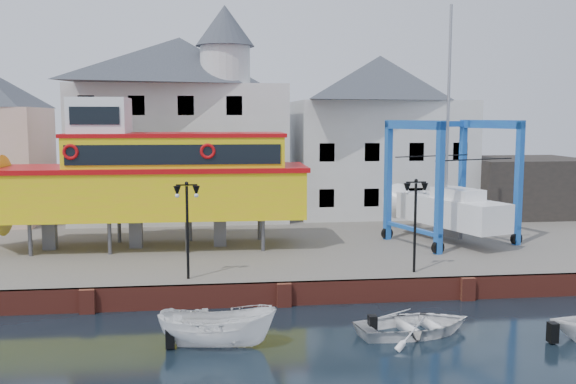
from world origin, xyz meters
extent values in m
plane|color=#16232C|center=(0.00, 0.00, 0.00)|extent=(140.00, 140.00, 0.00)
cube|color=#5F5B54|center=(0.00, 11.00, 0.50)|extent=(44.00, 22.00, 1.00)
cube|color=maroon|center=(0.00, 0.12, 0.50)|extent=(44.00, 0.25, 1.00)
cube|color=maroon|center=(-8.00, -0.05, 0.50)|extent=(0.60, 0.36, 1.00)
cube|color=maroon|center=(0.00, -0.05, 0.50)|extent=(0.60, 0.36, 1.00)
cube|color=maroon|center=(8.00, -0.05, 0.50)|extent=(0.60, 0.36, 1.00)
cube|color=silver|center=(-5.00, 18.50, 5.50)|extent=(14.00, 8.00, 9.00)
pyramid|color=#32373E|center=(-5.00, 18.50, 11.60)|extent=(14.00, 8.00, 3.20)
cube|color=black|center=(-10.50, 14.54, 2.60)|extent=(1.00, 0.08, 1.20)
cube|color=black|center=(-7.50, 14.54, 2.60)|extent=(1.00, 0.08, 1.20)
cube|color=black|center=(-4.50, 14.54, 2.60)|extent=(1.00, 0.08, 1.20)
cube|color=black|center=(-1.50, 14.54, 2.60)|extent=(1.00, 0.08, 1.20)
cube|color=black|center=(-10.50, 14.54, 5.60)|extent=(1.00, 0.08, 1.20)
cube|color=black|center=(-7.50, 14.54, 5.60)|extent=(1.00, 0.08, 1.20)
cube|color=black|center=(-4.50, 14.54, 5.60)|extent=(1.00, 0.08, 1.20)
cube|color=black|center=(-1.50, 14.54, 5.60)|extent=(1.00, 0.08, 1.20)
cube|color=black|center=(-10.50, 14.54, 8.60)|extent=(1.00, 0.08, 1.20)
cube|color=black|center=(-7.50, 14.54, 8.60)|extent=(1.00, 0.08, 1.20)
cube|color=black|center=(-4.50, 14.54, 8.60)|extent=(1.00, 0.08, 1.20)
cube|color=black|center=(-1.50, 14.54, 8.60)|extent=(1.00, 0.08, 1.20)
cylinder|color=silver|center=(-2.00, 16.10, 11.20)|extent=(3.20, 3.20, 2.40)
cone|color=#32373E|center=(-2.00, 16.10, 13.70)|extent=(3.80, 3.80, 2.60)
cube|color=silver|center=(9.00, 19.00, 5.00)|extent=(12.00, 8.00, 8.00)
pyramid|color=#32373E|center=(9.00, 19.00, 10.60)|extent=(12.00, 8.00, 3.20)
cube|color=black|center=(4.50, 15.04, 2.60)|extent=(1.00, 0.08, 1.20)
cube|color=black|center=(7.50, 15.04, 2.60)|extent=(1.00, 0.08, 1.20)
cube|color=black|center=(10.50, 15.04, 2.60)|extent=(1.00, 0.08, 1.20)
cube|color=black|center=(13.50, 15.04, 2.60)|extent=(1.00, 0.08, 1.20)
cube|color=black|center=(4.50, 15.04, 5.60)|extent=(1.00, 0.08, 1.20)
cube|color=black|center=(7.50, 15.04, 5.60)|extent=(1.00, 0.08, 1.20)
cube|color=black|center=(10.50, 15.04, 5.60)|extent=(1.00, 0.08, 1.20)
cube|color=black|center=(13.50, 15.04, 5.60)|extent=(1.00, 0.08, 1.20)
cube|color=black|center=(19.00, 17.00, 3.00)|extent=(8.00, 7.00, 4.00)
cylinder|color=black|center=(-4.00, 1.20, 3.00)|extent=(0.12, 0.12, 4.00)
cube|color=black|center=(-4.00, 1.20, 5.05)|extent=(0.90, 0.06, 0.06)
sphere|color=black|center=(-4.00, 1.20, 5.12)|extent=(0.16, 0.16, 0.16)
cone|color=black|center=(-4.40, 1.20, 4.78)|extent=(0.32, 0.32, 0.45)
sphere|color=white|center=(-4.40, 1.20, 4.60)|extent=(0.18, 0.18, 0.18)
cone|color=black|center=(-3.60, 1.20, 4.78)|extent=(0.32, 0.32, 0.45)
sphere|color=white|center=(-3.60, 1.20, 4.60)|extent=(0.18, 0.18, 0.18)
cylinder|color=black|center=(6.00, 1.20, 3.00)|extent=(0.12, 0.12, 4.00)
cube|color=black|center=(6.00, 1.20, 5.05)|extent=(0.90, 0.06, 0.06)
sphere|color=black|center=(6.00, 1.20, 5.12)|extent=(0.16, 0.16, 0.16)
cone|color=black|center=(5.60, 1.20, 4.78)|extent=(0.32, 0.32, 0.45)
sphere|color=white|center=(5.60, 1.20, 4.60)|extent=(0.18, 0.18, 0.18)
cone|color=black|center=(6.40, 1.20, 4.78)|extent=(0.32, 0.32, 0.45)
sphere|color=white|center=(6.40, 1.20, 4.60)|extent=(0.18, 0.18, 0.18)
cylinder|color=#59595E|center=(-11.99, 6.69, 1.83)|extent=(0.20, 0.20, 1.66)
cylinder|color=#59595E|center=(-11.94, 9.79, 1.83)|extent=(0.20, 0.20, 1.66)
cylinder|color=#59595E|center=(-8.11, 6.64, 1.83)|extent=(0.20, 0.20, 1.66)
cylinder|color=#59595E|center=(-8.07, 9.74, 1.83)|extent=(0.20, 0.20, 1.66)
cylinder|color=#59595E|center=(-4.23, 6.59, 1.83)|extent=(0.20, 0.20, 1.66)
cylinder|color=#59595E|center=(-4.19, 9.69, 1.83)|extent=(0.20, 0.20, 1.66)
cylinder|color=#59595E|center=(-0.36, 6.54, 1.83)|extent=(0.20, 0.20, 1.66)
cylinder|color=#59595E|center=(-0.32, 9.64, 1.83)|extent=(0.20, 0.20, 1.66)
cube|color=#59595E|center=(-11.41, 8.23, 1.83)|extent=(0.67, 0.56, 1.66)
cube|color=#59595E|center=(-6.98, 8.17, 1.83)|extent=(0.67, 0.56, 1.66)
cube|color=#59595E|center=(-2.55, 8.12, 1.83)|extent=(0.67, 0.56, 1.66)
cube|color=#E5E006|center=(-5.87, 8.16, 3.88)|extent=(15.56, 4.42, 2.44)
cube|color=#B70A0E|center=(-5.87, 8.16, 5.21)|extent=(15.89, 4.60, 0.24)
cube|color=#E5E006|center=(-4.77, 8.14, 5.98)|extent=(11.12, 3.91, 1.77)
cube|color=black|center=(-4.79, 6.23, 6.04)|extent=(10.63, 0.20, 1.00)
cube|color=black|center=(-4.74, 10.06, 6.04)|extent=(10.63, 0.20, 1.00)
cube|color=#B70A0E|center=(-4.77, 8.14, 6.97)|extent=(11.35, 4.03, 0.20)
cube|color=white|center=(-8.64, 8.20, 7.88)|extent=(2.92, 2.92, 2.02)
cube|color=black|center=(-8.66, 6.73, 7.96)|extent=(2.42, 0.09, 0.89)
torus|color=#B70A0E|center=(-9.78, 6.25, 6.21)|extent=(0.78, 0.17, 0.78)
torus|color=#B70A0E|center=(-3.13, 6.16, 6.21)|extent=(0.78, 0.17, 0.78)
cube|color=#1D46B1|center=(8.37, 4.71, 4.33)|extent=(0.43, 0.43, 6.66)
cylinder|color=black|center=(8.37, 4.71, 1.33)|extent=(0.71, 0.45, 0.67)
cube|color=#1D46B1|center=(6.88, 8.88, 4.33)|extent=(0.43, 0.43, 6.66)
cylinder|color=black|center=(6.88, 8.88, 1.33)|extent=(0.71, 0.45, 0.67)
cube|color=#1D46B1|center=(13.43, 6.51, 4.33)|extent=(0.43, 0.43, 6.66)
cylinder|color=black|center=(13.43, 6.51, 1.33)|extent=(0.71, 0.45, 0.67)
cube|color=#1D46B1|center=(11.94, 10.68, 4.33)|extent=(0.43, 0.43, 6.66)
cylinder|color=black|center=(11.94, 10.68, 1.33)|extent=(0.71, 0.45, 0.67)
cube|color=#1D46B1|center=(7.62, 6.79, 7.49)|extent=(1.91, 4.59, 0.47)
cube|color=#1D46B1|center=(7.62, 6.79, 1.95)|extent=(1.82, 4.56, 0.20)
cube|color=#1D46B1|center=(12.69, 8.60, 7.49)|extent=(1.91, 4.59, 0.47)
cube|color=#1D46B1|center=(12.69, 8.60, 1.95)|extent=(1.82, 4.56, 0.20)
cube|color=#1D46B1|center=(9.41, 9.78, 7.49)|extent=(5.49, 2.23, 0.33)
cube|color=white|center=(10.15, 7.70, 2.71)|extent=(4.45, 7.45, 1.52)
cone|color=white|center=(8.73, 11.68, 2.71)|extent=(2.57, 2.17, 2.19)
cube|color=#59595E|center=(10.15, 7.70, 1.62)|extent=(0.79, 1.69, 0.67)
cube|color=white|center=(10.31, 7.25, 3.76)|extent=(2.39, 3.20, 0.57)
cylinder|color=#99999E|center=(9.99, 8.14, 8.70)|extent=(0.20, 0.20, 10.46)
cube|color=black|center=(10.73, 6.08, 5.68)|extent=(4.85, 1.83, 0.05)
cube|color=black|center=(9.58, 9.31, 5.68)|extent=(4.85, 1.83, 0.05)
imported|color=white|center=(-2.82, -4.50, 0.00)|extent=(4.28, 2.09, 1.59)
imported|color=white|center=(4.39, -3.98, 0.00)|extent=(4.92, 3.90, 0.92)
camera|label=1|loc=(-2.90, -26.02, 7.93)|focal=40.00mm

